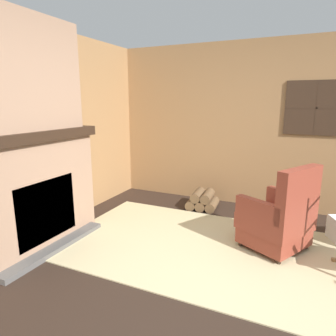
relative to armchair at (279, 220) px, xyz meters
The scene contains 10 objects.
ground_plane 1.16m from the armchair, 106.71° to the right, with size 14.00×14.00×0.00m, color #2D2119.
wood_panel_wall_left 3.14m from the armchair, 159.47° to the right, with size 0.06×5.53×2.54m.
wood_panel_wall_back 1.73m from the armchair, 101.82° to the left, with size 5.53×0.09×2.54m.
fireplace_hearth 2.77m from the armchair, 157.53° to the right, with size 0.66×1.67×1.34m.
chimney_breast 3.18m from the armchair, 157.63° to the right, with size 0.39×1.38×1.18m.
area_rug 0.76m from the armchair, 153.61° to the right, with size 3.64×1.98×0.01m.
armchair is the anchor object (origin of this frame).
firewood_stack 1.53m from the armchair, 141.72° to the left, with size 0.50×0.46×0.28m.
oil_lamp_vase 3.09m from the armchair, 153.95° to the right, with size 0.12×0.12×0.29m.
storage_case 2.85m from the armchair, 168.93° to the right, with size 0.15×0.22×0.12m.
Camera 1 is at (0.49, -2.29, 1.65)m, focal length 32.00 mm.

